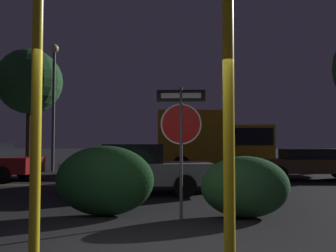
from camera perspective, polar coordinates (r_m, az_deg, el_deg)
name	(u,v)px	position (r m, az deg, el deg)	size (l,w,h in m)	color
road_center_stripe	(163,185)	(12.92, -0.69, -9.02)	(35.26, 0.12, 0.01)	gold
stop_sign	(181,126)	(7.05, 2.00, 0.07)	(0.92, 0.06, 2.47)	#4C4C51
yellow_pole_left	(36,126)	(4.60, -19.47, 0.00)	(0.12, 0.12, 3.21)	yellow
yellow_pole_right	(229,122)	(4.92, 9.23, 0.67)	(0.15, 0.15, 3.38)	yellow
hedge_bush_1	(105,181)	(7.52, -9.60, -8.20)	(1.93, 0.94, 1.37)	#19421E
hedge_bush_2	(245,187)	(7.39, 11.68, -9.05)	(1.70, 1.04, 1.17)	#285B2D
passing_car_2	(138,169)	(10.79, -4.67, -6.52)	(4.25, 2.17, 1.40)	#9E9EA3
passing_car_3	(310,164)	(15.79, 20.77, -5.40)	(4.70, 1.82, 1.22)	brown
delivery_truck	(213,140)	(19.99, 6.92, -2.09)	(6.00, 2.63, 3.15)	gold
street_lamp	(54,88)	(20.77, -17.02, 5.60)	(0.46, 0.46, 6.73)	#4C4C51
tree_1	(29,82)	(26.52, -20.37, 6.34)	(4.29, 4.29, 7.71)	#422D1E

